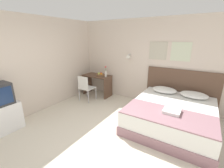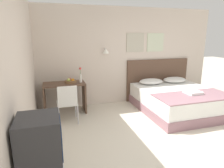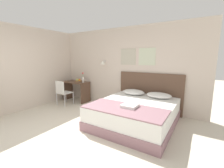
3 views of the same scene
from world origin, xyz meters
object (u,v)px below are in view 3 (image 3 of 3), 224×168
headboard (149,92)px  folded_towel_near_foot (130,106)px  throw_blanket (124,109)px  fruit_bowl (79,81)px  flower_vase (83,79)px  desk_chair (62,91)px  desk (76,88)px  bed (135,113)px  pillow_right (159,95)px  pillow_left (134,92)px

headboard → folded_towel_near_foot: bearing=-87.5°
throw_blanket → fruit_bowl: size_ratio=6.09×
folded_towel_near_foot → flower_vase: flower_vase is taller
desk_chair → throw_blanket: bearing=-13.1°
desk → headboard: bearing=7.4°
headboard → flower_vase: size_ratio=5.28×
desk_chair → headboard: bearing=20.4°
folded_towel_near_foot → flower_vase: size_ratio=0.90×
headboard → fruit_bowl: (-2.62, -0.36, 0.20)m
bed → flower_vase: flower_vase is taller
pillow_right → flower_vase: flower_vase is taller
desk_chair → flower_vase: (0.39, 0.64, 0.39)m
pillow_left → desk: size_ratio=0.68×
bed → throw_blanket: throw_blanket is taller
flower_vase → throw_blanket: bearing=-28.4°
bed → pillow_right: pillow_right is taller
pillow_right → folded_towel_near_foot: 1.25m
flower_vase → folded_towel_near_foot: bearing=-25.0°
folded_towel_near_foot → bed: bearing=98.2°
folded_towel_near_foot → desk_chair: bearing=170.0°
pillow_left → desk_chair: size_ratio=0.78×
bed → folded_towel_near_foot: size_ratio=6.18×
pillow_right → throw_blanket: bearing=-105.7°
fruit_bowl → flower_vase: (0.25, -0.03, 0.10)m
pillow_left → flower_vase: size_ratio=1.82×
bed → flower_vase: (-2.37, 0.68, 0.63)m
bed → folded_towel_near_foot: (0.07, -0.46, 0.34)m
headboard → flower_vase: (-2.37, -0.39, 0.30)m
bed → desk_chair: size_ratio=2.37×
bed → headboard: size_ratio=1.05×
headboard → desk: size_ratio=1.96×
pillow_right → folded_towel_near_foot: (-0.32, -1.21, -0.02)m
throw_blanket → flower_vase: size_ratio=4.81×
pillow_left → bed: bearing=-63.1°
bed → fruit_bowl: 2.77m
pillow_left → flower_vase: 2.01m
flower_vase → fruit_bowl: bearing=173.2°
throw_blanket → desk_chair: 2.84m
pillow_left → throw_blanket: bearing=-74.3°
pillow_right → throw_blanket: pillow_right is taller
desk → pillow_right: bearing=0.8°
pillow_left → throw_blanket: (0.38, -1.36, -0.06)m
throw_blanket → folded_towel_near_foot: size_ratio=5.34×
flower_vase → desk_chair: bearing=-121.5°
bed → desk: bearing=165.7°
desk → flower_vase: (0.40, -0.03, 0.39)m
pillow_left → fruit_bowl: (-2.24, -0.04, 0.17)m
desk → fruit_bowl: bearing=0.1°
pillow_right → desk_chair: bearing=-167.3°
folded_towel_near_foot → fruit_bowl: 2.94m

